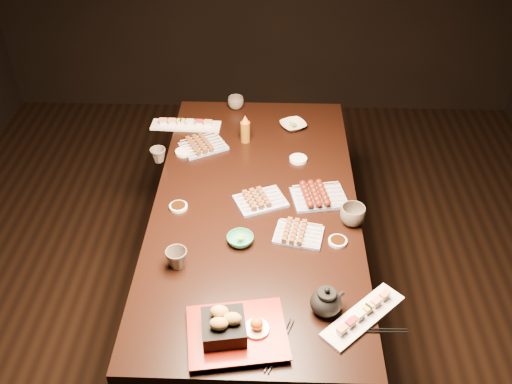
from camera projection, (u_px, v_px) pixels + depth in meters
ground at (248, 364)px, 2.74m from camera, size 5.00×5.00×0.00m
dining_table at (256, 263)px, 2.75m from camera, size 1.30×1.96×0.75m
sushi_platter_near at (364, 313)px, 2.00m from camera, size 0.32×0.32×0.04m
sushi_platter_far at (186, 123)px, 3.01m from camera, size 0.37×0.12×0.04m
yakitori_plate_center at (261, 198)px, 2.51m from camera, size 0.26×0.23×0.05m
yakitori_plate_right at (299, 232)px, 2.33m from camera, size 0.22×0.18×0.05m
yakitori_plate_left at (203, 143)px, 2.85m from camera, size 0.26×0.24×0.05m
tsukune_plate at (319, 194)px, 2.52m from camera, size 0.26×0.21×0.06m
edamame_bowl_green at (240, 240)px, 2.31m from camera, size 0.12×0.12×0.03m
edamame_bowl_cream at (293, 125)px, 3.01m from camera, size 0.17×0.17×0.03m
tempura_tray at (237, 325)px, 1.91m from camera, size 0.37×0.32×0.12m
teacup_near_left at (177, 258)px, 2.19m from camera, size 0.11×0.11×0.08m
teacup_mid_right at (353, 215)px, 2.39m from camera, size 0.11×0.11×0.09m
teacup_far_left at (158, 155)px, 2.75m from camera, size 0.09×0.09×0.07m
teacup_far_right at (236, 103)px, 3.16m from camera, size 0.12×0.12×0.07m
teapot at (326, 300)px, 2.00m from camera, size 0.18×0.18×0.11m
condiment_bottle at (245, 129)px, 2.87m from camera, size 0.05×0.05×0.15m
sauce_dish_west at (178, 207)px, 2.49m from camera, size 0.10×0.10×0.01m
sauce_dish_east at (298, 159)px, 2.77m from camera, size 0.09×0.09×0.02m
sauce_dish_se at (338, 241)px, 2.31m from camera, size 0.09×0.09×0.01m
sauce_dish_nw at (184, 152)px, 2.82m from camera, size 0.09×0.09×0.01m
chopsticks_near at (280, 345)px, 1.91m from camera, size 0.11×0.23×0.01m
chopsticks_se at (376, 331)px, 1.96m from camera, size 0.22×0.02×0.01m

